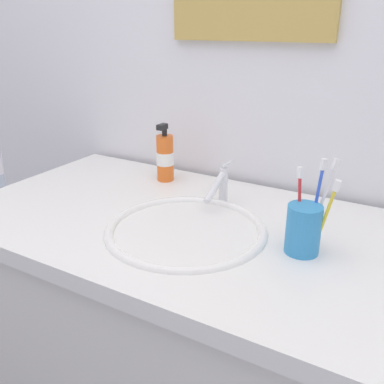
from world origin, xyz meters
name	(u,v)px	position (x,y,z in m)	size (l,w,h in m)	color
tiled_wall_back	(251,78)	(0.00, 0.37, 1.20)	(2.42, 0.04, 2.40)	silver
vanity_counter	(189,356)	(0.00, 0.00, 0.44)	(1.22, 0.66, 0.88)	silver
sink_basin	(186,245)	(0.02, -0.05, 0.85)	(0.39, 0.39, 0.11)	white
faucet	(221,185)	(0.02, 0.14, 0.94)	(0.02, 0.14, 0.11)	silver
toothbrush_cup	(303,229)	(0.29, -0.01, 0.94)	(0.07, 0.07, 0.11)	#338CCC
toothbrush_blue	(317,198)	(0.31, 0.02, 1.00)	(0.02, 0.03, 0.20)	blue
toothbrush_yellow	(327,212)	(0.34, -0.01, 0.99)	(0.04, 0.01, 0.17)	yellow
toothbrush_white	(323,198)	(0.32, 0.03, 1.00)	(0.05, 0.05, 0.20)	white
toothbrush_red	(299,202)	(0.27, 0.01, 0.99)	(0.03, 0.02, 0.18)	red
soap_dispenser	(165,157)	(-0.22, 0.22, 0.96)	(0.05, 0.06, 0.18)	orange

